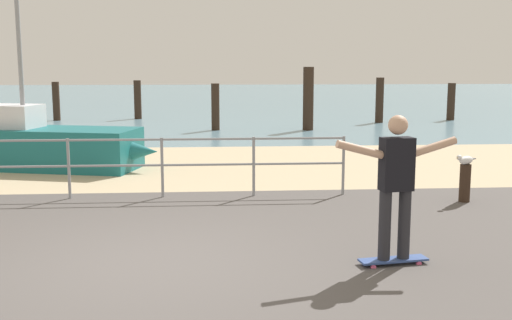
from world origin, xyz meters
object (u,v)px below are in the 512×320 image
Objects in this scene: seagull at (466,160)px; sailboat at (44,145)px; bollard_short at (465,184)px; skateboarder at (396,179)px; skateboard at (393,260)px.

sailboat is at bearing 153.47° from seagull.
sailboat reaches higher than bollard_short.
skateboarder is 3.77× the size of seagull.
sailboat reaches higher than seagull.
seagull reaches higher than bollard_short.
sailboat is 11.84× the size of seagull.
bollard_short is at bearing 55.66° from skateboard.
skateboarder reaches higher than skateboard.
sailboat is 6.31× the size of skateboard.
skateboard is at bearing -124.24° from seagull.
sailboat is 7.99× the size of bollard_short.
bollard_short reaches higher than skateboard.
skateboarder reaches higher than seagull.
skateboarder is 3.74m from seagull.
sailboat is 8.76m from bollard_short.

